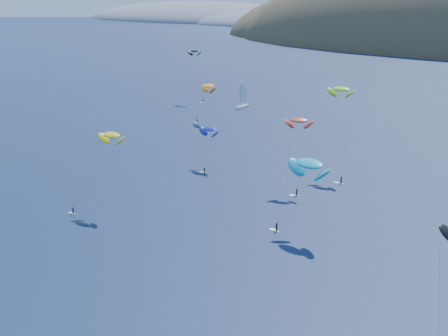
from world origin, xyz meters
TOP-DOWN VIEW (x-y plane):
  - headland at (-445.26, 750.08)m, footprint 460.00×250.00m
  - sailboat at (-66.71, 189.05)m, footprint 9.24×8.04m
  - kitesurfer_1 at (-63.36, 157.37)m, footprint 10.16×10.34m
  - kitesurfer_2 at (-28.61, 63.13)m, footprint 9.32×11.47m
  - kitesurfer_3 at (6.05, 121.16)m, footprint 10.76×13.48m
  - kitesurfer_5 at (18.34, 74.19)m, footprint 12.23×8.69m
  - kitesurfer_9 at (2.91, 100.89)m, footprint 7.96×9.98m
  - kitesurfer_10 at (-28.31, 105.02)m, footprint 8.23×9.85m
  - kitesurfer_12 at (-94.61, 192.57)m, footprint 10.74×4.93m

SIDE VIEW (x-z plane):
  - headland at x=-445.26m, z-range -33.36..26.64m
  - sailboat at x=-66.71m, z-range -4.87..6.77m
  - kitesurfer_10 at x=-28.31m, z-range 4.65..18.23m
  - kitesurfer_1 at x=-63.36m, z-range 5.82..22.69m
  - kitesurfer_5 at x=18.34m, z-range 6.23..24.85m
  - kitesurfer_2 at x=-28.61m, z-range 7.96..28.20m
  - kitesurfer_9 at x=2.91m, z-range 8.14..28.63m
  - kitesurfer_12 at x=-94.61m, z-range 10.38..35.11m
  - kitesurfer_3 at x=6.05m, z-range 10.91..37.33m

